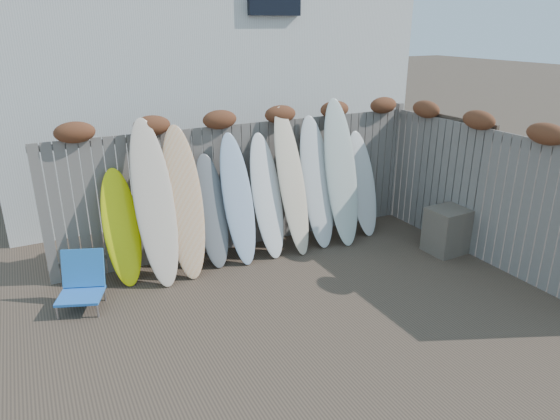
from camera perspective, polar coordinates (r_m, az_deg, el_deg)
name	(u,v)px	position (r m, az deg, el deg)	size (l,w,h in m)	color
ground	(324,314)	(6.42, 5.00, -11.79)	(80.00, 80.00, 0.00)	#493A2D
back_fence	(249,175)	(7.90, -3.58, 4.04)	(6.05, 0.28, 2.24)	slate
right_fence	(490,188)	(7.98, 22.87, 2.29)	(0.28, 4.40, 2.24)	slate
house	(189,34)	(11.58, -10.39, 19.16)	(8.50, 5.50, 6.33)	silver
beach_chair	(82,282)	(6.91, -21.70, -7.65)	(0.70, 0.72, 0.71)	blue
wooden_crate	(448,230)	(8.31, 18.62, -2.21)	(0.62, 0.52, 0.72)	#453A34
lattice_panel	(454,181)	(8.56, 19.23, 3.13)	(0.06, 1.37, 2.05)	brown
surfboard_0	(121,228)	(7.18, -17.67, -1.93)	(0.49, 0.07, 1.65)	#F6F90A
surfboard_1	(155,203)	(7.00, -14.14, 0.74)	(0.55, 0.07, 2.34)	beige
surfboard_2	(184,203)	(7.15, -10.94, 0.83)	(0.54, 0.07, 2.20)	#DDAE69
surfboard_3	(212,211)	(7.42, -7.82, -0.15)	(0.46, 0.07, 1.71)	slate
surfboard_4	(238,199)	(7.46, -4.83, 1.22)	(0.47, 0.07, 2.00)	#9FB6D3
surfboard_5	(267,196)	(7.65, -1.50, 1.60)	(0.48, 0.07, 1.96)	white
surfboard_6	(292,182)	(7.75, 1.34, 3.26)	(0.45, 0.07, 2.33)	beige
surfboard_7	(317,182)	(8.04, 4.22, 3.19)	(0.53, 0.07, 2.15)	silver
surfboard_8	(341,173)	(8.16, 7.00, 4.26)	(0.55, 0.07, 2.41)	silver
surfboard_9	(362,184)	(8.59, 9.41, 2.97)	(0.51, 0.07, 1.81)	silver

